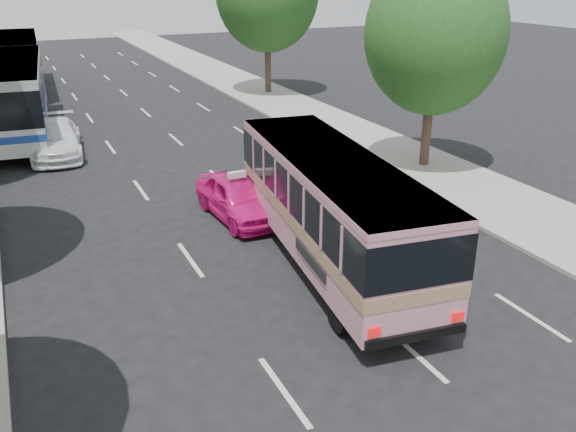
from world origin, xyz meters
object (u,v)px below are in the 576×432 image
pink_taxi (238,198)px  tour_coach_front (14,91)px  tour_coach_rear (19,58)px  pink_bus (332,199)px  white_pickup (55,139)px

pink_taxi → tour_coach_front: size_ratio=0.34×
pink_taxi → tour_coach_rear: size_ratio=0.35×
pink_taxi → tour_coach_rear: (-4.80, 25.37, 1.29)m
pink_bus → pink_taxi: pink_bus is taller
pink_taxi → tour_coach_rear: 25.85m
pink_bus → tour_coach_front: (-6.67, 17.39, 0.24)m
tour_coach_front → tour_coach_rear: tour_coach_front is taller
white_pickup → tour_coach_front: tour_coach_front is taller
white_pickup → tour_coach_rear: (-0.42, 15.90, 1.26)m
pink_bus → tour_coach_rear: 29.90m
white_pickup → tour_coach_front: 4.36m
pink_bus → pink_taxi: size_ratio=2.39×
white_pickup → tour_coach_front: (-1.18, 3.98, 1.35)m
tour_coach_front → pink_bus: bearing=-64.5°
pink_bus → tour_coach_rear: (-5.90, 29.31, 0.15)m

